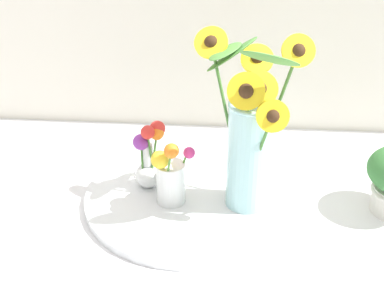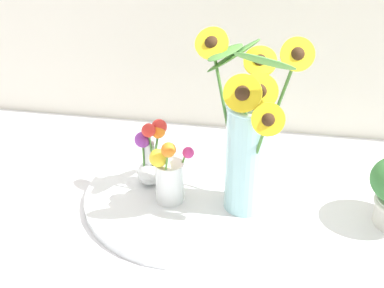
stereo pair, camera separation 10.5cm
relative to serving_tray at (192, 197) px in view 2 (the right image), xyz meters
name	(u,v)px [view 2 (the right image)]	position (x,y,z in m)	size (l,w,h in m)	color
ground_plane	(182,225)	(0.00, -0.10, -0.01)	(6.00, 6.00, 0.00)	silver
serving_tray	(192,197)	(0.00, 0.00, 0.00)	(0.51, 0.51, 0.02)	silver
mason_jar_sunflowers	(248,139)	(0.13, -0.02, 0.19)	(0.26, 0.26, 0.43)	#9ED1D6
vase_small_center	(169,176)	(-0.05, -0.04, 0.08)	(0.09, 0.09, 0.18)	white
vase_bulb_right	(151,156)	(-0.11, 0.02, 0.09)	(0.08, 0.07, 0.18)	white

